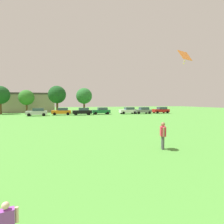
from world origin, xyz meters
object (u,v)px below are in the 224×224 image
at_px(kite, 185,56).
at_px(tree_center, 26,98).
at_px(parked_car_orange_1, 62,111).
at_px(tree_right, 57,95).
at_px(parked_car_green_3, 101,111).
at_px(tree_far_right, 84,96).
at_px(parked_car_silver_0, 37,112).
at_px(parked_car_red_6, 161,110).
at_px(parked_car_gray_5, 143,110).
at_px(adult_bystander, 163,133).
at_px(parked_car_white_4, 128,110).
at_px(tree_left, 0,95).
at_px(parked_car_black_2, 82,111).
at_px(child_kite_flyer, 6,221).

bearing_deg(kite, tree_center, 115.33).
xyz_separation_m(parked_car_orange_1, tree_right, (-1.02, 7.91, 4.08)).
distance_m(parked_car_green_3, tree_far_right, 9.60).
bearing_deg(tree_far_right, tree_center, 178.92).
relative_size(parked_car_silver_0, parked_car_red_6, 1.00).
bearing_deg(tree_center, kite, -64.67).
xyz_separation_m(parked_car_silver_0, parked_car_gray_5, (25.12, 0.62, 0.00)).
xyz_separation_m(kite, tree_right, (-10.87, 38.62, -2.02)).
bearing_deg(parked_car_green_3, adult_bystander, 84.19).
bearing_deg(parked_car_white_4, kite, 78.19).
bearing_deg(tree_far_right, adult_bystander, -90.48).
bearing_deg(kite, parked_car_white_4, 78.19).
distance_m(parked_car_white_4, tree_right, 19.53).
bearing_deg(parked_car_white_4, tree_left, -14.82).
height_order(tree_center, tree_right, tree_right).
xyz_separation_m(parked_car_black_2, parked_car_gray_5, (15.39, 0.44, 0.00)).
distance_m(parked_car_gray_5, parked_car_red_6, 5.36).
height_order(parked_car_white_4, tree_center, tree_center).
bearing_deg(child_kite_flyer, parked_car_black_2, 68.57).
distance_m(parked_car_green_3, tree_left, 25.42).
height_order(parked_car_orange_1, parked_car_gray_5, same).
height_order(kite, tree_center, kite).
bearing_deg(tree_right, child_kite_flyer, -90.76).
relative_size(adult_bystander, tree_far_right, 0.25).
xyz_separation_m(parked_car_white_4, parked_car_gray_5, (3.82, -0.42, 0.00)).
xyz_separation_m(kite, parked_car_gray_5, (10.16, 29.92, -6.11)).
distance_m(parked_car_gray_5, tree_left, 35.80).
bearing_deg(parked_car_orange_1, parked_car_black_2, 165.14).
relative_size(parked_car_black_2, parked_car_red_6, 1.00).
distance_m(adult_bystander, parked_car_white_4, 35.19).
height_order(parked_car_orange_1, parked_car_green_3, same).
height_order(child_kite_flyer, parked_car_white_4, parked_car_white_4).
bearing_deg(tree_far_right, parked_car_white_4, -40.39).
height_order(child_kite_flyer, parked_car_black_2, parked_car_black_2).
bearing_deg(tree_left, parked_car_white_4, -14.82).
distance_m(kite, parked_car_black_2, 30.56).
relative_size(kite, parked_car_gray_5, 0.34).
distance_m(parked_car_silver_0, tree_far_right, 15.28).
relative_size(child_kite_flyer, adult_bystander, 0.57).
bearing_deg(parked_car_green_3, parked_car_gray_5, 176.57).
distance_m(adult_bystander, parked_car_orange_1, 34.51).
distance_m(child_kite_flyer, parked_car_green_3, 41.81).
xyz_separation_m(adult_bystander, parked_car_red_6, (19.49, 33.59, -0.18)).
bearing_deg(adult_bystander, parked_car_green_3, -163.68).
bearing_deg(parked_car_green_3, tree_right, -37.96).
distance_m(kite, tree_far_right, 39.06).
relative_size(parked_car_silver_0, parked_car_white_4, 1.00).
distance_m(parked_car_green_3, parked_car_gray_5, 10.72).
relative_size(parked_car_white_4, tree_left, 0.61).
relative_size(child_kite_flyer, parked_car_silver_0, 0.23).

